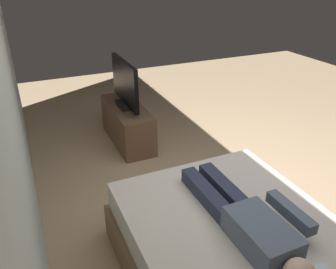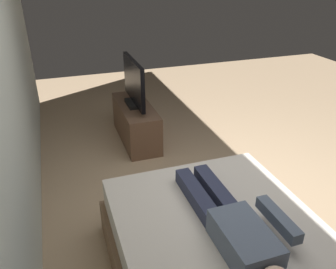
# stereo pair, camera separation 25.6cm
# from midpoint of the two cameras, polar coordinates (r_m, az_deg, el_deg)

# --- Properties ---
(ground_plane) EXTENTS (10.00, 10.00, 0.00)m
(ground_plane) POSITION_cam_midpoint_polar(r_m,az_deg,el_deg) (3.38, 14.09, -13.16)
(ground_plane) COLOR tan
(back_wall) EXTENTS (6.40, 0.10, 2.80)m
(back_wall) POSITION_cam_midpoint_polar(r_m,az_deg,el_deg) (2.62, -23.89, 8.34)
(back_wall) COLOR silver
(back_wall) RESTS_ON ground
(person) EXTENTS (1.26, 0.46, 0.18)m
(person) POSITION_cam_midpoint_polar(r_m,az_deg,el_deg) (2.32, 14.55, -14.92)
(person) COLOR slate
(person) RESTS_ON bed
(remote) EXTENTS (0.15, 0.04, 0.02)m
(remote) POSITION_cam_midpoint_polar(r_m,az_deg,el_deg) (2.66, 20.13, -11.64)
(remote) COLOR black
(remote) RESTS_ON bed
(tv_stand) EXTENTS (1.10, 0.40, 0.50)m
(tv_stand) POSITION_cam_midpoint_polar(r_m,az_deg,el_deg) (4.47, -3.82, 1.98)
(tv_stand) COLOR brown
(tv_stand) RESTS_ON ground
(tv) EXTENTS (0.88, 0.20, 0.59)m
(tv) POSITION_cam_midpoint_polar(r_m,az_deg,el_deg) (4.27, -4.05, 8.50)
(tv) COLOR black
(tv) RESTS_ON tv_stand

